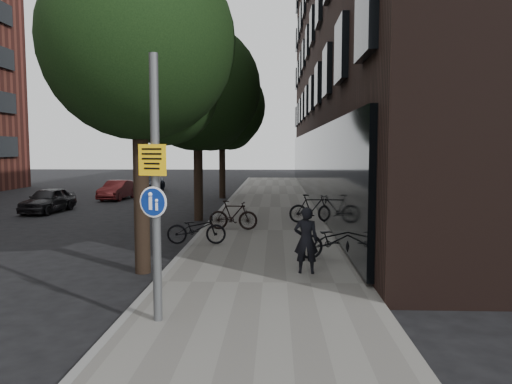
{
  "coord_description": "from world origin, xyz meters",
  "views": [
    {
      "loc": [
        0.51,
        -6.88,
        2.93
      ],
      "look_at": [
        0.1,
        3.56,
        2.0
      ],
      "focal_mm": 35.0,
      "sensor_mm": 36.0,
      "label": 1
    }
  ],
  "objects_px": {
    "pedestrian": "(306,240)",
    "parked_bike_facade_near": "(334,240)",
    "signpost": "(156,188)",
    "parked_car_near": "(48,200)"
  },
  "relations": [
    {
      "from": "pedestrian",
      "to": "parked_bike_facade_near",
      "type": "distance_m",
      "value": 1.72
    },
    {
      "from": "pedestrian",
      "to": "parked_bike_facade_near",
      "type": "xyz_separation_m",
      "value": [
        0.81,
        1.5,
        -0.26
      ]
    },
    {
      "from": "signpost",
      "to": "parked_bike_facade_near",
      "type": "distance_m",
      "value": 6.02
    },
    {
      "from": "signpost",
      "to": "parked_bike_facade_near",
      "type": "xyz_separation_m",
      "value": [
        3.4,
        4.68,
        -1.68
      ]
    },
    {
      "from": "signpost",
      "to": "parked_car_near",
      "type": "distance_m",
      "value": 16.61
    },
    {
      "from": "parked_car_near",
      "to": "parked_bike_facade_near",
      "type": "bearing_deg",
      "value": -33.92
    },
    {
      "from": "pedestrian",
      "to": "signpost",
      "type": "bearing_deg",
      "value": 53.65
    },
    {
      "from": "pedestrian",
      "to": "parked_car_near",
      "type": "height_order",
      "value": "pedestrian"
    },
    {
      "from": "signpost",
      "to": "pedestrian",
      "type": "distance_m",
      "value": 4.34
    },
    {
      "from": "pedestrian",
      "to": "parked_car_near",
      "type": "distance_m",
      "value": 15.6
    }
  ]
}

